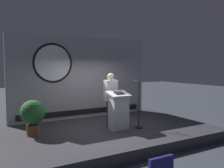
{
  "coord_description": "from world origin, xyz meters",
  "views": [
    {
      "loc": [
        -3.4,
        -6.35,
        2.22
      ],
      "look_at": [
        0.26,
        0.11,
        1.66
      ],
      "focal_mm": 37.96,
      "sensor_mm": 36.0,
      "label": 1
    }
  ],
  "objects_px": {
    "podium": "(119,111)",
    "potted_plant": "(33,114)",
    "microphone_stand": "(138,110)",
    "speaker_person": "(111,99)"
  },
  "relations": [
    {
      "from": "speaker_person",
      "to": "podium",
      "type": "bearing_deg",
      "value": -89.7
    },
    {
      "from": "potted_plant",
      "to": "microphone_stand",
      "type": "bearing_deg",
      "value": -13.84
    },
    {
      "from": "speaker_person",
      "to": "potted_plant",
      "type": "bearing_deg",
      "value": 175.76
    },
    {
      "from": "microphone_stand",
      "to": "podium",
      "type": "bearing_deg",
      "value": 172.2
    },
    {
      "from": "podium",
      "to": "microphone_stand",
      "type": "height_order",
      "value": "microphone_stand"
    },
    {
      "from": "podium",
      "to": "potted_plant",
      "type": "xyz_separation_m",
      "value": [
        -2.38,
        0.66,
        0.03
      ]
    },
    {
      "from": "speaker_person",
      "to": "potted_plant",
      "type": "xyz_separation_m",
      "value": [
        -2.38,
        0.18,
        -0.28
      ]
    },
    {
      "from": "podium",
      "to": "microphone_stand",
      "type": "bearing_deg",
      "value": -7.8
    },
    {
      "from": "microphone_stand",
      "to": "potted_plant",
      "type": "bearing_deg",
      "value": 166.16
    },
    {
      "from": "speaker_person",
      "to": "potted_plant",
      "type": "height_order",
      "value": "speaker_person"
    }
  ]
}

